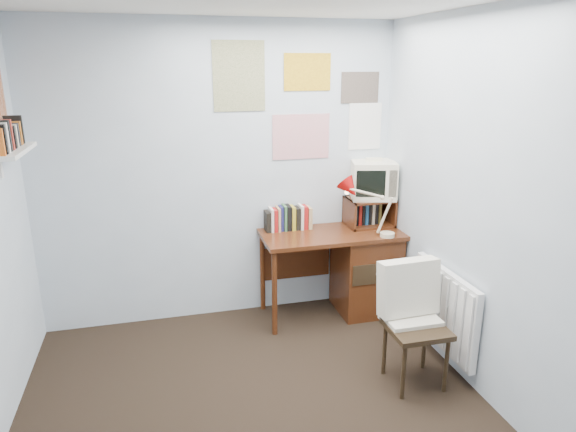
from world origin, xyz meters
The scene contains 11 objects.
back_wall centered at (0.00, 1.75, 1.25)m, with size 3.00×0.02×2.50m, color silver.
right_wall centered at (1.50, 0.00, 1.25)m, with size 0.02×3.50×2.50m, color silver.
desk centered at (1.17, 1.48, 0.41)m, with size 1.20×0.55×0.76m.
desk_chair centered at (1.12, 0.34, 0.42)m, with size 0.43×0.41×0.83m, color black.
desk_lamp centered at (1.32, 1.26, 0.98)m, with size 0.31×0.27×0.44m, color #B10C0B.
tv_riser centered at (1.29, 1.59, 0.89)m, with size 0.40×0.30×0.25m, color #502612.
crt_tv centered at (1.32, 1.61, 1.19)m, with size 0.37×0.34×0.35m, color #EBE3C5.
book_row centered at (0.66, 1.66, 0.87)m, with size 0.60×0.14×0.22m, color #502612.
radiator centered at (1.46, 0.55, 0.42)m, with size 0.09×0.80×0.60m, color white.
wall_shelf centered at (-1.40, 1.10, 1.62)m, with size 0.20×0.62×0.24m, color white.
posters_back centered at (0.70, 1.74, 1.85)m, with size 1.20×0.01×0.90m, color white.
Camera 1 is at (-0.51, -2.45, 2.16)m, focal length 32.00 mm.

